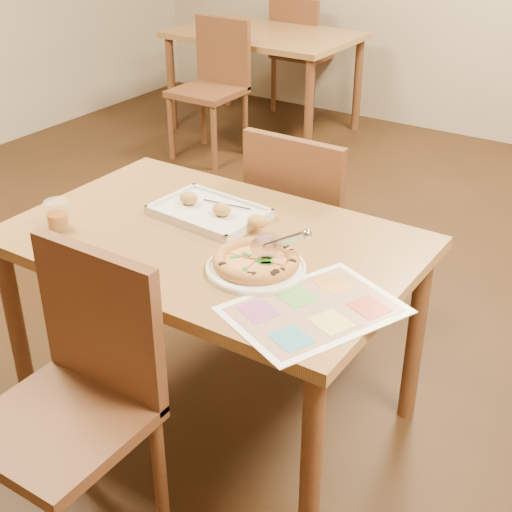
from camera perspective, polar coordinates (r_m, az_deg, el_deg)
The scene contains 13 objects.
room at distance 2.09m, azimuth -4.13°, elevation 17.15°, with size 7.00×7.00×7.00m.
dining_table at distance 2.34m, azimuth -3.52°, elevation -0.30°, with size 1.30×0.85×0.72m.
chair_near at distance 2.01m, azimuth -13.85°, elevation -9.00°, with size 0.42×0.42×0.47m.
chair_far at distance 2.82m, azimuth 3.82°, elevation 3.45°, with size 0.42×0.42×0.47m.
bg_table at distance 5.38m, azimuth 0.67°, elevation 16.58°, with size 1.30×0.85×0.72m.
bg_chair_near at distance 4.91m, azimuth -3.26°, elevation 14.54°, with size 0.42×0.42×0.47m.
bg_chair_far at distance 5.81m, azimuth 3.47°, elevation 16.76°, with size 0.42×0.42×0.47m.
plate at distance 2.09m, azimuth -0.00°, elevation -1.01°, with size 0.29×0.29×0.02m, color white.
pizza at distance 2.09m, azimuth 0.00°, elevation -0.38°, with size 0.26×0.26×0.04m.
pizza_cutter at distance 2.06m, azimuth 1.81°, elevation 1.03°, with size 0.15×0.10×0.10m.
appetizer_tray at distance 2.42m, azimuth -3.57°, elevation 3.48°, with size 0.43×0.28×0.06m.
glass_tumbler at distance 2.41m, azimuth -15.57°, elevation 3.06°, with size 0.08×0.08×0.10m.
menu at distance 1.92m, azimuth 4.65°, elevation -4.31°, with size 0.32×0.45×0.01m, color white.
Camera 1 is at (1.24, -1.62, 1.77)m, focal length 50.00 mm.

